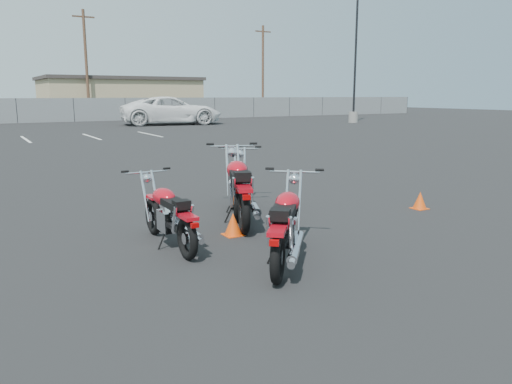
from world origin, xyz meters
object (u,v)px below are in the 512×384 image
motorcycle_third_red (239,189)px  motorcycle_front_red (169,215)px  motorcycle_rear_red (286,226)px  white_van (171,102)px  motorcycle_second_black (239,185)px

motorcycle_third_red → motorcycle_front_red: bearing=-153.1°
motorcycle_rear_red → white_van: size_ratio=0.24×
motorcycle_rear_red → white_van: bearing=71.9°
motorcycle_second_black → white_van: size_ratio=0.26×
motorcycle_rear_red → motorcycle_front_red: bearing=125.8°
motorcycle_second_black → motorcycle_third_red: size_ratio=0.88×
white_van → motorcycle_rear_red: bearing=171.7°
motorcycle_third_red → motorcycle_rear_red: motorcycle_third_red is taller
motorcycle_front_red → motorcycle_third_red: size_ratio=0.82×
motorcycle_front_red → motorcycle_second_black: (1.83, 1.36, 0.05)m
white_van → motorcycle_second_black: bearing=171.5°
motorcycle_third_red → motorcycle_rear_red: size_ratio=1.26×
motorcycle_second_black → white_van: 27.02m
motorcycle_second_black → motorcycle_rear_red: size_ratio=1.11×
motorcycle_rear_red → white_van: 29.88m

